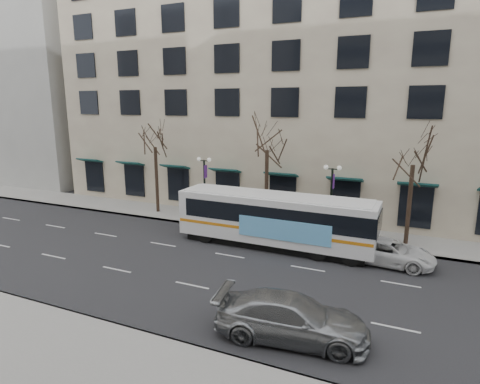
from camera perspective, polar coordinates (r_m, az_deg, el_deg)
The scene contains 12 objects.
ground at distance 23.54m, azimuth -3.92°, elevation -10.89°, with size 160.00×160.00×0.00m, color black.
sidewalk_far at distance 29.99m, azimuth 12.87°, elevation -5.81°, with size 80.00×4.00×0.15m, color gray.
building_hotel at distance 41.95m, azimuth 7.32°, elevation 16.05°, with size 40.00×20.00×24.00m, color tan.
building_far_upblock at distance 62.85m, azimuth -27.26°, elevation 15.43°, with size 28.00×20.00×28.00m, color #999993.
tree_far_left at distance 34.51m, azimuth -12.05°, elevation 7.85°, with size 3.60×3.60×8.34m.
tree_far_mid at distance 29.76m, azimuth 3.89°, elevation 7.79°, with size 3.60×3.60×8.55m.
tree_far_right at distance 28.00m, azimuth 23.55°, elevation 5.50°, with size 3.60×3.60×8.06m.
lamp_post_left at distance 31.85m, azimuth -5.05°, elevation 0.88°, with size 1.22×0.45×5.21m.
lamp_post_right at distance 28.47m, azimuth 12.85°, elevation -0.79°, with size 1.22×0.45×5.21m.
city_bus at distance 26.46m, azimuth 5.14°, elevation -3.79°, with size 13.10×3.01×3.54m.
silver_car at distance 17.03m, azimuth 7.32°, elevation -17.30°, with size 2.52×6.20×1.80m, color #929699.
white_pickup at distance 25.52m, azimuth 20.27°, elevation -7.98°, with size 2.46×5.33×1.48m, color silver.
Camera 1 is at (10.21, -19.05, 9.34)m, focal length 30.00 mm.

